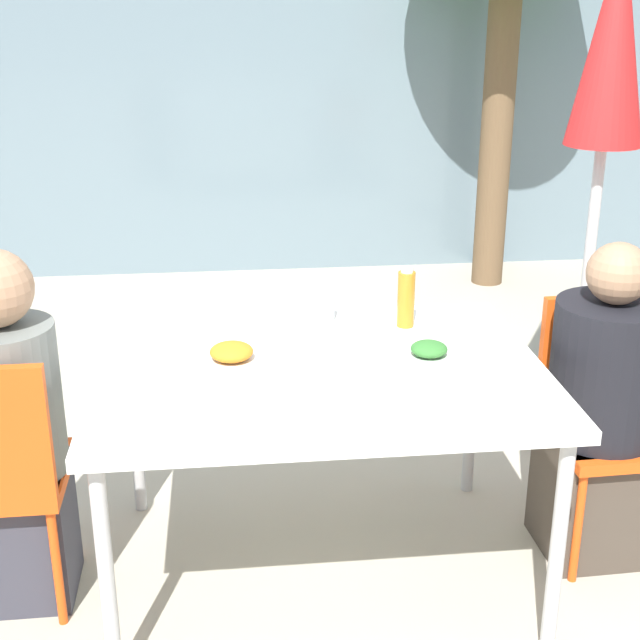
{
  "coord_description": "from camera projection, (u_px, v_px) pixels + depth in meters",
  "views": [
    {
      "loc": [
        -0.27,
        -2.48,
        1.83
      ],
      "look_at": [
        0.0,
        0.0,
        0.89
      ],
      "focal_mm": 50.0,
      "sensor_mm": 36.0,
      "label": 1
    }
  ],
  "objects": [
    {
      "name": "closed_umbrella",
      "position": [
        608.0,
        85.0,
        3.3
      ],
      "size": [
        0.36,
        0.36,
        2.06
      ],
      "color": "#333333",
      "rests_on": "ground"
    },
    {
      "name": "plate_1",
      "position": [
        232.0,
        356.0,
        2.73
      ],
      "size": [
        0.24,
        0.24,
        0.07
      ],
      "color": "white",
      "rests_on": "dining_table"
    },
    {
      "name": "ground_plane",
      "position": [
        320.0,
        570.0,
        2.98
      ],
      "size": [
        24.0,
        24.0,
        0.0
      ],
      "primitive_type": "plane",
      "color": "#B2A893"
    },
    {
      "name": "person_right",
      "position": [
        601.0,
        416.0,
        2.93
      ],
      "size": [
        0.36,
        0.36,
        1.1
      ],
      "rotation": [
        0.0,
        0.0,
        -3.11
      ],
      "color": "#473D33",
      "rests_on": "ground"
    },
    {
      "name": "salad_bowl",
      "position": [
        498.0,
        364.0,
        2.67
      ],
      "size": [
        0.15,
        0.15,
        0.05
      ],
      "color": "white",
      "rests_on": "dining_table"
    },
    {
      "name": "dining_table",
      "position": [
        320.0,
        382.0,
        2.74
      ],
      "size": [
        1.37,
        1.02,
        0.74
      ],
      "color": "white",
      "rests_on": "ground"
    },
    {
      "name": "drinking_cup",
      "position": [
        324.0,
        306.0,
        3.07
      ],
      "size": [
        0.07,
        0.07,
        0.11
      ],
      "color": "silver",
      "rests_on": "dining_table"
    },
    {
      "name": "bottle",
      "position": [
        406.0,
        298.0,
        3.01
      ],
      "size": [
        0.06,
        0.06,
        0.21
      ],
      "color": "#B7751E",
      "rests_on": "dining_table"
    },
    {
      "name": "chair_right",
      "position": [
        604.0,
        405.0,
        3.01
      ],
      "size": [
        0.41,
        0.41,
        0.86
      ],
      "rotation": [
        0.0,
        0.0,
        -3.11
      ],
      "color": "#E54C14",
      "rests_on": "ground"
    },
    {
      "name": "person_left",
      "position": [
        13.0,
        439.0,
        2.69
      ],
      "size": [
        0.31,
        0.31,
        1.14
      ],
      "rotation": [
        0.0,
        0.0,
        0.01
      ],
      "color": "#383842",
      "rests_on": "ground"
    },
    {
      "name": "building_facade",
      "position": [
        260.0,
        43.0,
        5.74
      ],
      "size": [
        10.0,
        0.2,
        3.0
      ],
      "color": "slate",
      "rests_on": "ground"
    },
    {
      "name": "plate_0",
      "position": [
        429.0,
        353.0,
        2.76
      ],
      "size": [
        0.21,
        0.21,
        0.06
      ],
      "color": "white",
      "rests_on": "dining_table"
    }
  ]
}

